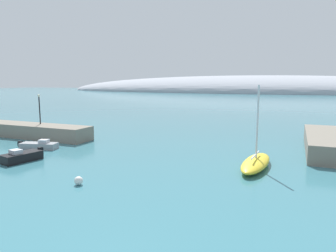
% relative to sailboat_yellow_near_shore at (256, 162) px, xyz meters
% --- Properties ---
extents(breakwater_rocks, '(23.64, 3.82, 1.86)m').
position_rel_sailboat_yellow_near_shore_xyz_m(breakwater_rocks, '(-33.42, 3.89, 0.41)').
color(breakwater_rocks, gray).
rests_on(breakwater_rocks, ground).
extents(distant_ridge, '(311.78, 88.96, 24.22)m').
position_rel_sailboat_yellow_near_shore_xyz_m(distant_ridge, '(-28.79, 208.06, -0.52)').
color(distant_ridge, '#999EA8').
rests_on(distant_ridge, ground).
extents(sailboat_yellow_near_shore, '(2.64, 7.58, 7.44)m').
position_rel_sailboat_yellow_near_shore_xyz_m(sailboat_yellow_near_shore, '(0.00, 0.00, 0.00)').
color(sailboat_yellow_near_shore, yellow).
rests_on(sailboat_yellow_near_shore, water).
extents(motorboat_black_alongside_breakwater, '(2.44, 4.23, 1.26)m').
position_rel_sailboat_yellow_near_shore_xyz_m(motorboat_black_alongside_breakwater, '(-21.40, -6.36, -0.04)').
color(motorboat_black_alongside_breakwater, black).
rests_on(motorboat_black_alongside_breakwater, water).
extents(motorboat_grey_outer, '(4.75, 2.46, 1.10)m').
position_rel_sailboat_yellow_near_shore_xyz_m(motorboat_grey_outer, '(-24.16, -1.43, -0.12)').
color(motorboat_grey_outer, gray).
rests_on(motorboat_grey_outer, water).
extents(mooring_buoy_white, '(0.65, 0.65, 0.65)m').
position_rel_sailboat_yellow_near_shore_xyz_m(mooring_buoy_white, '(-11.76, -9.86, -0.19)').
color(mooring_buoy_white, silver).
rests_on(mooring_buoy_white, water).
extents(harbor_lamp_post, '(0.36, 0.36, 4.14)m').
position_rel_sailboat_yellow_near_shore_xyz_m(harbor_lamp_post, '(-29.70, 4.45, 3.91)').
color(harbor_lamp_post, black).
rests_on(harbor_lamp_post, breakwater_rocks).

